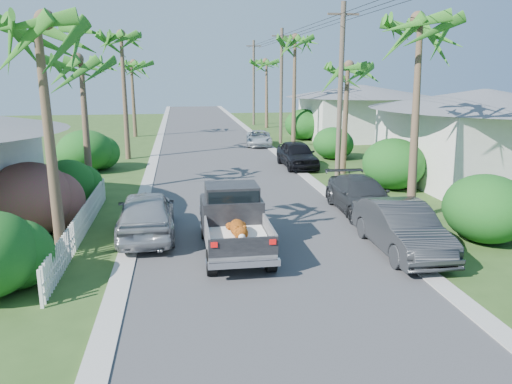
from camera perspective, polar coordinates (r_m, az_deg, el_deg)
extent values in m
plane|color=#2D491B|center=(13.33, 3.12, -11.37)|extent=(120.00, 120.00, 0.00)
cube|color=#38383A|center=(37.34, -4.72, 4.81)|extent=(8.00, 100.00, 0.02)
cube|color=#A5A39E|center=(37.29, -11.34, 4.61)|extent=(0.60, 100.00, 0.06)
cube|color=#A5A39E|center=(37.87, 1.81, 5.00)|extent=(0.60, 100.00, 0.06)
cylinder|color=black|center=(14.28, -5.11, -8.02)|extent=(0.28, 0.76, 0.76)
cylinder|color=black|center=(14.47, 1.68, -7.67)|extent=(0.28, 0.76, 0.76)
cylinder|color=black|center=(17.34, -5.81, -4.11)|extent=(0.28, 0.76, 0.76)
cylinder|color=black|center=(17.50, -0.23, -3.88)|extent=(0.28, 0.76, 0.76)
cube|color=gray|center=(14.87, -2.01, -6.09)|extent=(1.90, 2.40, 0.24)
cube|color=gray|center=(14.68, -5.60, -4.85)|extent=(0.06, 2.40, 0.55)
cube|color=gray|center=(14.87, 1.51, -4.54)|extent=(0.06, 2.40, 0.55)
cube|color=black|center=(13.65, -1.44, -6.29)|extent=(1.92, 0.08, 0.52)
cube|color=silver|center=(13.66, -1.34, -8.22)|extent=(1.98, 0.18, 0.18)
cube|color=red|center=(13.50, -4.81, -6.04)|extent=(0.18, 0.05, 0.14)
cube|color=red|center=(13.69, 1.92, -5.72)|extent=(0.18, 0.05, 0.14)
cube|color=black|center=(16.49, -2.77, -2.55)|extent=(1.94, 1.65, 1.10)
cube|color=black|center=(16.30, -2.80, -0.09)|extent=(1.70, 1.35, 0.55)
cube|color=black|center=(15.66, -2.55, -0.76)|extent=(1.60, 0.05, 0.45)
cube|color=black|center=(17.73, -3.19, -1.92)|extent=(1.94, 1.20, 0.80)
cube|color=white|center=(14.80, -2.01, -5.36)|extent=(1.70, 2.10, 0.16)
ellipsoid|color=orange|center=(14.80, -2.07, -4.14)|extent=(0.48, 1.25, 0.43)
sphere|color=orange|center=(14.07, -1.71, -4.74)|extent=(0.40, 0.40, 0.40)
ellipsoid|color=white|center=(14.84, -2.06, -4.51)|extent=(0.32, 0.86, 0.18)
imported|color=#28292C|center=(16.53, 16.29, -4.00)|extent=(1.71, 4.80, 1.58)
imported|color=#2A2C2F|center=(20.75, 11.91, -0.45)|extent=(2.04, 4.92, 1.42)
imported|color=black|center=(30.32, 4.72, 4.28)|extent=(1.95, 4.65, 1.57)
imported|color=silver|center=(39.41, 0.33, 6.15)|extent=(2.43, 4.40, 1.17)
imported|color=#9EA0A5|center=(17.74, -12.44, -2.48)|extent=(2.04, 4.86, 1.64)
cone|color=brown|center=(15.42, -22.45, 4.64)|extent=(0.36, 0.71, 7.01)
cone|color=brown|center=(24.34, -18.88, 6.86)|extent=(0.36, 0.61, 6.21)
cone|color=brown|center=(34.05, -14.77, 10.34)|extent=(0.36, 0.36, 8.00)
cone|color=brown|center=(46.07, -13.84, 10.15)|extent=(0.36, 0.75, 6.51)
cone|color=brown|center=(19.98, 17.73, 7.53)|extent=(0.36, 0.73, 7.51)
cone|color=brown|center=(28.46, 10.16, 8.02)|extent=(0.36, 0.54, 6.01)
cone|color=brown|center=(38.86, 4.39, 11.21)|extent=(0.36, 0.36, 8.20)
cone|color=brown|center=(52.66, 1.22, 11.06)|extent=(0.36, 0.63, 6.81)
ellipsoid|color=#A51746|center=(19.09, -24.47, -0.78)|extent=(3.00, 3.30, 2.60)
ellipsoid|color=#134315|center=(22.84, -20.81, 0.96)|extent=(2.40, 2.64, 2.00)
ellipsoid|color=#134315|center=(30.65, -18.93, 4.48)|extent=(3.20, 3.52, 2.40)
ellipsoid|color=#134315|center=(18.50, 24.85, -1.72)|extent=(2.80, 3.08, 2.30)
ellipsoid|color=#134315|center=(25.43, 15.44, 3.13)|extent=(3.00, 3.30, 2.50)
ellipsoid|color=#134315|center=(33.68, 8.76, 5.54)|extent=(2.60, 2.86, 2.10)
ellipsoid|color=#134315|center=(43.35, 5.47, 7.71)|extent=(3.20, 3.52, 2.60)
cube|color=white|center=(18.40, -19.23, -3.39)|extent=(0.10, 11.00, 1.00)
cube|color=silver|center=(28.68, 24.28, 4.87)|extent=(8.00, 9.00, 3.80)
cone|color=#595B60|center=(28.47, 24.75, 9.64)|extent=(6.48, 6.48, 1.00)
cube|color=silver|center=(44.78, 11.76, 8.31)|extent=(9.00, 8.00, 3.60)
cone|color=#595B60|center=(44.65, 11.91, 11.25)|extent=(6.48, 6.48, 1.00)
cylinder|color=brown|center=(26.15, 9.61, 10.87)|extent=(0.26, 0.26, 9.00)
cube|color=brown|center=(26.28, 9.96, 19.39)|extent=(1.60, 0.10, 0.10)
cylinder|color=brown|center=(40.67, 2.91, 11.89)|extent=(0.26, 0.26, 9.00)
cube|color=brown|center=(40.75, 2.98, 17.38)|extent=(1.60, 0.10, 0.10)
cylinder|color=brown|center=(55.44, -0.26, 12.32)|extent=(0.26, 0.26, 9.00)
cube|color=brown|center=(55.50, -0.26, 16.35)|extent=(1.60, 0.10, 0.10)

